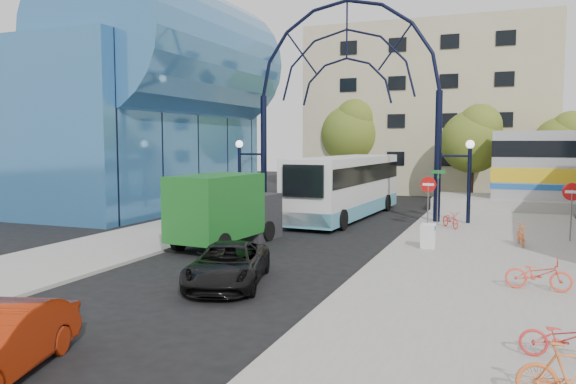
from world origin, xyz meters
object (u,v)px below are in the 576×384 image
at_px(bike_far_c, 564,338).
at_px(gateway_arch, 347,65).
at_px(do_not_enter_sign, 572,198).
at_px(green_truck, 227,210).
at_px(bike_near_a, 451,220).
at_px(tree_north_b, 352,131).
at_px(bike_near_b, 521,235).
at_px(sandwich_board, 428,233).
at_px(city_bus, 346,186).
at_px(stop_sign, 428,189).
at_px(street_name_sign, 438,186).
at_px(tree_north_a, 474,138).
at_px(bike_far_a, 539,274).
at_px(tree_north_c, 564,143).
at_px(bike_far_b, 574,376).
at_px(black_suv, 228,265).

bearing_deg(bike_far_c, gateway_arch, 26.83).
bearing_deg(do_not_enter_sign, green_truck, -157.19).
height_order(gateway_arch, do_not_enter_sign, gateway_arch).
xyz_separation_m(green_truck, bike_near_a, (8.34, 7.63, -0.97)).
xyz_separation_m(tree_north_b, bike_near_b, (12.91, -21.88, -4.69)).
bearing_deg(sandwich_board, city_bus, 123.41).
distance_m(stop_sign, street_name_sign, 0.74).
xyz_separation_m(tree_north_a, bike_far_a, (3.23, -25.12, -4.02)).
height_order(sandwich_board, bike_near_a, sandwich_board).
bearing_deg(tree_north_a, do_not_enter_sign, -72.97).
height_order(tree_north_c, bike_far_b, tree_north_c).
xyz_separation_m(stop_sign, street_name_sign, (0.40, 0.60, 0.14)).
distance_m(do_not_enter_sign, tree_north_c, 18.11).
relative_size(do_not_enter_sign, sandwich_board, 2.51).
relative_size(street_name_sign, city_bus, 0.22).
height_order(gateway_arch, stop_sign, gateway_arch).
relative_size(tree_north_a, bike_far_c, 4.33).
distance_m(tree_north_c, black_suv, 31.76).
bearing_deg(city_bus, tree_north_c, 50.35).
bearing_deg(bike_far_b, bike_near_a, 8.65).
bearing_deg(tree_north_b, tree_north_a, -21.80).
xyz_separation_m(do_not_enter_sign, bike_near_b, (-1.97, -1.96, -1.40)).
relative_size(sandwich_board, bike_far_b, 0.58).
height_order(tree_north_c, bike_far_a, tree_north_c).
relative_size(do_not_enter_sign, bike_far_b, 1.45).
bearing_deg(sandwich_board, black_suv, -123.63).
xyz_separation_m(gateway_arch, black_suv, (0.65, -15.46, -7.93)).
bearing_deg(tree_north_c, sandwich_board, -106.55).
distance_m(gateway_arch, tree_north_b, 16.72).
bearing_deg(black_suv, do_not_enter_sign, 31.90).
distance_m(green_truck, black_suv, 6.63).
xyz_separation_m(tree_north_c, black_suv, (-11.47, -29.39, -3.65)).
bearing_deg(bike_far_b, do_not_enter_sign, -7.35).
bearing_deg(bike_far_a, bike_far_c, -176.23).
distance_m(city_bus, bike_far_a, 16.84).
relative_size(street_name_sign, bike_near_b, 1.86).
bearing_deg(tree_north_a, bike_near_b, -80.77).
xyz_separation_m(green_truck, black_suv, (3.08, -5.81, -0.87)).
bearing_deg(bike_far_a, street_name_sign, 20.98).
xyz_separation_m(black_suv, bike_far_a, (8.69, 2.27, -0.04)).
relative_size(tree_north_c, bike_far_c, 4.02).
xyz_separation_m(tree_north_a, bike_near_b, (2.91, -17.88, -4.03)).
relative_size(tree_north_b, bike_far_a, 4.52).
distance_m(gateway_arch, black_suv, 17.39).
relative_size(gateway_arch, do_not_enter_sign, 5.50).
relative_size(stop_sign, tree_north_c, 0.38).
xyz_separation_m(street_name_sign, bike_far_b, (4.31, -19.30, -1.50)).
height_order(do_not_enter_sign, tree_north_b, tree_north_b).
distance_m(street_name_sign, bike_far_a, 12.59).
distance_m(bike_near_b, bike_far_b, 14.75).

